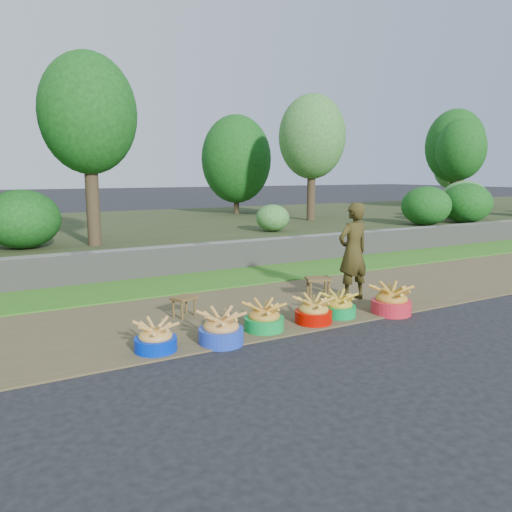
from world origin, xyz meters
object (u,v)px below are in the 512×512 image
basin_b (221,329)px  stool_right (318,282)px  basin_d (314,312)px  basin_f (391,301)px  basin_a (156,339)px  basin_c (264,318)px  stool_left (184,301)px  vendor_woman (353,252)px  basin_e (339,306)px

basin_b → stool_right: 2.41m
basin_d → basin_f: (1.19, -0.15, 0.02)m
basin_b → stool_right: (2.15, 1.08, 0.11)m
basin_a → basin_c: basin_c is taller
basin_c → basin_a: bearing=-178.1°
stool_left → basin_d: bearing=-38.3°
basin_a → basin_d: size_ratio=0.95×
basin_a → stool_right: bearing=18.7°
basin_f → basin_a: bearing=177.3°
basin_d → basin_c: bearing=176.1°
basin_d → stool_left: (-1.34, 1.05, 0.08)m
basin_c → basin_f: size_ratio=0.90×
basin_a → stool_right: 3.03m
basin_b → basin_f: bearing=-1.0°
basin_f → vendor_woman: (0.00, 0.82, 0.57)m
stool_left → stool_right: size_ratio=0.84×
basin_b → basin_d: size_ratio=1.07×
basin_c → stool_left: bearing=122.3°
basin_c → vendor_woman: bearing=18.1°
basin_f → basin_c: bearing=173.9°
basin_a → basin_c: bearing=1.9°
basin_e → stool_right: 0.97m
basin_c → basin_d: (0.70, -0.05, -0.00)m
basin_a → basin_b: basin_b is taller
basin_b → stool_left: bearing=89.2°
stool_left → basin_b: bearing=-90.8°
basin_b → basin_e: basin_b is taller
basin_b → basin_a: bearing=171.4°
basin_d → basin_e: 0.47m
basin_d → vendor_woman: size_ratio=0.33×
basin_b → vendor_woman: size_ratio=0.35×
basin_d → stool_left: 1.70m
stool_right → basin_c: bearing=-148.2°
basin_e → stool_right: (0.33, 0.91, 0.12)m
basin_a → vendor_woman: bearing=11.5°
basin_b → basin_f: basin_f is taller
basin_e → basin_d: bearing=-171.6°
vendor_woman → basin_c: bearing=16.3°
vendor_woman → stool_right: bearing=-39.4°
basin_c → stool_left: (-0.63, 1.01, 0.07)m
basin_c → basin_e: 1.16m
basin_f → stool_left: (-2.53, 1.21, 0.06)m
basin_c → basin_e: bearing=1.0°
basin_c → stool_left: 1.19m
basin_c → stool_right: bearing=31.8°
vendor_woman → basin_a: bearing=9.7°
stool_right → vendor_woman: bearing=-37.6°
basin_a → basin_b: 0.73m
basin_a → basin_c: (1.37, 0.05, 0.01)m
basin_d → basin_f: bearing=-7.3°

